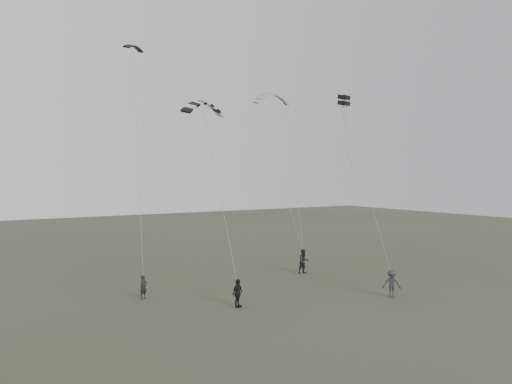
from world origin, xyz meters
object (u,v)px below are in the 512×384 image
flyer_right (304,261)px  kite_striped (204,103)px  flyer_left (143,287)px  kite_pale_large (272,94)px  flyer_far (392,284)px  kite_dark_small (133,46)px  flyer_center (238,293)px  kite_box (344,100)px

flyer_right → kite_striped: kite_striped is taller
flyer_left → kite_pale_large: size_ratio=0.41×
flyer_right → flyer_far: (0.00, -9.21, -0.08)m
kite_dark_small → flyer_center: bearing=-107.5°
flyer_left → kite_box: kite_box is taller
flyer_left → kite_striped: size_ratio=0.48×
flyer_far → kite_pale_large: 22.68m
flyer_center → kite_box: kite_box is taller
kite_dark_small → kite_striped: bearing=-102.1°
flyer_far → kite_box: (1.56, 6.35, 12.65)m
flyer_right → kite_box: (1.56, -2.86, 12.57)m
flyer_left → kite_pale_large: kite_pale_large is taller
kite_pale_large → kite_striped: size_ratio=1.17×
flyer_center → kite_box: bearing=-11.9°
flyer_center → kite_pale_large: kite_pale_large is taller
kite_pale_large → kite_striped: bearing=-134.2°
flyer_left → kite_box: size_ratio=2.01×
flyer_right → flyer_center: bearing=-141.9°
flyer_left → flyer_far: 15.90m
flyer_right → kite_striped: size_ratio=0.62×
flyer_left → flyer_center: (4.05, -4.95, 0.09)m
flyer_left → kite_pale_large: bearing=8.1°
flyer_right → flyer_far: bearing=-83.8°
flyer_far → kite_dark_small: kite_dark_small is taller
flyer_center → kite_box: (11.13, 3.10, 12.69)m
kite_pale_large → kite_dark_small: bearing=-161.4°
flyer_left → flyer_far: bearing=-52.4°
flyer_left → kite_dark_small: (1.45, 5.86, 16.65)m
flyer_center → kite_box: size_ratio=2.27×
flyer_far → kite_pale_large: kite_pale_large is taller
flyer_left → kite_pale_large: (15.92, 8.97, 14.79)m
kite_dark_small → kite_striped: 8.71m
flyer_far → flyer_right: bearing=135.1°
flyer_right → kite_pale_large: bearing=80.0°
kite_dark_small → flyer_far: bearing=-80.1°
flyer_far → kite_dark_small: (-12.18, 14.05, 16.52)m
flyer_left → kite_box: 19.93m
flyer_left → flyer_right: size_ratio=0.78×
flyer_center → flyer_far: bearing=-46.2°
flyer_left → flyer_center: bearing=-72.0°
flyer_right → kite_box: kite_box is taller
kite_box → flyer_right: bearing=99.6°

